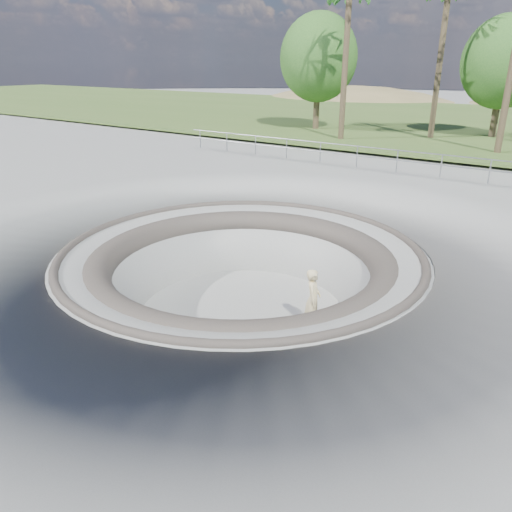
% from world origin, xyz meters
% --- Properties ---
extents(ground, '(180.00, 180.00, 0.00)m').
position_xyz_m(ground, '(0.00, 0.00, 0.00)').
color(ground, '#989894').
rests_on(ground, ground).
extents(skate_bowl, '(14.00, 14.00, 4.10)m').
position_xyz_m(skate_bowl, '(0.00, 0.00, -1.83)').
color(skate_bowl, '#989894').
rests_on(skate_bowl, ground).
extents(grass_strip, '(180.00, 36.00, 0.12)m').
position_xyz_m(grass_strip, '(0.00, 34.00, 0.22)').
color(grass_strip, '#405C25').
rests_on(grass_strip, ground).
extents(safety_railing, '(25.00, 0.06, 1.03)m').
position_xyz_m(safety_railing, '(0.00, 12.00, 0.69)').
color(safety_railing, gray).
rests_on(safety_railing, ground).
extents(skateboard, '(0.82, 0.47, 0.08)m').
position_xyz_m(skateboard, '(2.24, 0.19, -1.84)').
color(skateboard, brown).
rests_on(skateboard, ground).
extents(skater, '(0.62, 0.73, 1.71)m').
position_xyz_m(skater, '(2.24, 0.19, -0.96)').
color(skater, beige).
rests_on(skater, skateboard).
extents(bushy_tree_left, '(5.57, 5.06, 8.03)m').
position_xyz_m(bushy_tree_left, '(-10.26, 22.89, 5.15)').
color(bushy_tree_left, brown).
rests_on(bushy_tree_left, ground).
extents(bushy_tree_mid, '(5.25, 4.77, 7.57)m').
position_xyz_m(bushy_tree_mid, '(1.31, 25.97, 4.86)').
color(bushy_tree_mid, brown).
rests_on(bushy_tree_mid, ground).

